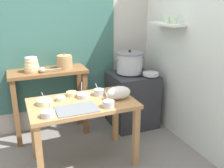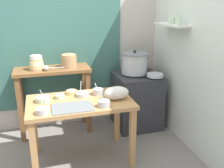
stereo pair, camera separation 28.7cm
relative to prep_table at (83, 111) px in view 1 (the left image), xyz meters
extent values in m
plane|color=gray|center=(-0.05, -0.08, -0.61)|extent=(9.00, 9.00, 0.00)
cube|color=#B2ADA3|center=(0.05, 1.02, 0.69)|extent=(4.40, 0.10, 2.60)
cube|color=#38665B|center=(-0.20, 0.96, 0.74)|extent=(1.90, 0.02, 2.10)
cube|color=silver|center=(1.35, 0.12, 0.69)|extent=(0.10, 3.20, 2.60)
cube|color=silver|center=(1.20, 0.32, 0.84)|extent=(0.20, 0.56, 0.02)
cylinder|color=#B7D1AD|center=(1.20, 0.16, 0.90)|extent=(0.07, 0.07, 0.09)
cylinder|color=#B7D1AD|center=(1.20, 0.32, 0.89)|extent=(0.08, 0.08, 0.08)
cube|color=#B27F4C|center=(0.00, 0.00, 0.09)|extent=(1.10, 0.66, 0.04)
cube|color=#B27F4C|center=(-0.50, -0.28, -0.27)|extent=(0.06, 0.06, 0.68)
cube|color=#B27F4C|center=(0.50, -0.28, -0.27)|extent=(0.06, 0.06, 0.68)
cube|color=#B27F4C|center=(-0.50, 0.28, -0.27)|extent=(0.06, 0.06, 0.68)
cube|color=#B27F4C|center=(0.50, 0.28, -0.27)|extent=(0.06, 0.06, 0.68)
cube|color=brown|center=(-0.23, 0.75, 0.27)|extent=(0.96, 0.40, 0.04)
cube|color=brown|center=(-0.66, 0.60, -0.18)|extent=(0.06, 0.06, 0.86)
cube|color=brown|center=(0.20, 0.60, -0.18)|extent=(0.06, 0.06, 0.86)
cube|color=brown|center=(-0.66, 0.90, -0.18)|extent=(0.06, 0.06, 0.86)
cube|color=brown|center=(0.20, 0.90, -0.18)|extent=(0.06, 0.06, 0.86)
cube|color=#2D2D33|center=(0.90, 0.62, -0.23)|extent=(0.60, 0.60, 0.76)
cylinder|color=black|center=(0.90, 0.62, 0.16)|extent=(0.36, 0.36, 0.02)
cylinder|color=black|center=(0.78, 0.31, -0.16)|extent=(0.04, 0.02, 0.04)
cylinder|color=#B7BABF|center=(0.86, 0.64, 0.30)|extent=(0.35, 0.35, 0.26)
cylinder|color=slate|center=(0.86, 0.64, 0.44)|extent=(0.37, 0.37, 0.02)
sphere|color=black|center=(0.86, 0.64, 0.47)|extent=(0.04, 0.04, 0.04)
cube|color=slate|center=(0.67, 0.64, 0.37)|extent=(0.04, 0.02, 0.02)
cube|color=slate|center=(1.05, 0.64, 0.37)|extent=(0.04, 0.02, 0.02)
cylinder|color=tan|center=(-0.01, 0.75, 0.37)|extent=(0.20, 0.20, 0.15)
cylinder|color=tan|center=(-0.01, 0.75, 0.45)|extent=(0.18, 0.18, 0.02)
sphere|color=tan|center=(-0.01, 0.75, 0.47)|extent=(0.02, 0.02, 0.02)
cylinder|color=tan|center=(-0.41, 0.73, 0.31)|extent=(0.19, 0.19, 0.03)
cylinder|color=#E5C684|center=(-0.41, 0.73, 0.34)|extent=(0.18, 0.18, 0.04)
cylinder|color=beige|center=(-0.41, 0.73, 0.38)|extent=(0.17, 0.17, 0.04)
cylinder|color=#E5C684|center=(-0.41, 0.73, 0.42)|extent=(0.15, 0.15, 0.04)
cylinder|color=silver|center=(-0.41, 0.73, 0.46)|extent=(0.14, 0.14, 0.04)
sphere|color=#B7BABF|center=(-0.30, 0.64, 0.33)|extent=(0.07, 0.07, 0.07)
cylinder|color=#B7BABF|center=(-0.17, 0.63, 0.33)|extent=(0.19, 0.04, 0.01)
cube|color=slate|center=(-0.10, -0.17, 0.12)|extent=(0.40, 0.28, 0.01)
ellipsoid|color=silver|center=(0.38, -0.07, 0.18)|extent=(0.27, 0.16, 0.14)
cylinder|color=#B7BABF|center=(1.06, 0.41, 0.19)|extent=(0.22, 0.22, 0.04)
cylinder|color=#B7D1AD|center=(-0.38, 0.08, 0.14)|extent=(0.16, 0.16, 0.05)
cylinder|color=#337238|center=(-0.38, 0.08, 0.16)|extent=(0.13, 0.13, 0.01)
cylinder|color=#B7BABF|center=(-0.37, 0.06, 0.18)|extent=(0.07, 0.03, 0.14)
cylinder|color=#B7D1AD|center=(-0.20, 0.12, 0.13)|extent=(0.10, 0.10, 0.04)
cylinder|color=beige|center=(-0.20, 0.12, 0.15)|extent=(0.09, 0.09, 0.01)
cylinder|color=#B7BABF|center=(-0.39, -0.23, 0.14)|extent=(0.13, 0.13, 0.06)
cylinder|color=maroon|center=(-0.39, -0.23, 0.16)|extent=(0.11, 0.11, 0.01)
cylinder|color=#B7BABF|center=(-0.37, -0.22, 0.18)|extent=(0.04, 0.06, 0.14)
cylinder|color=#B7BABF|center=(0.05, 0.12, 0.13)|extent=(0.15, 0.15, 0.04)
cylinder|color=beige|center=(0.05, 0.12, 0.15)|extent=(0.12, 0.12, 0.01)
cylinder|color=#B7BABF|center=(0.03, 0.13, 0.20)|extent=(0.04, 0.08, 0.17)
cylinder|color=#B7BABF|center=(0.21, -0.23, 0.14)|extent=(0.12, 0.12, 0.07)
cylinder|color=#BFB28C|center=(0.21, -0.23, 0.17)|extent=(0.10, 0.10, 0.01)
cylinder|color=#B7BABF|center=(0.20, -0.24, 0.20)|extent=(0.06, 0.06, 0.17)
cylinder|color=#B7BABF|center=(0.23, 0.12, 0.15)|extent=(0.12, 0.12, 0.07)
cylinder|color=brown|center=(0.23, 0.12, 0.17)|extent=(0.10, 0.10, 0.01)
cylinder|color=#B7BABF|center=(0.22, 0.11, 0.18)|extent=(0.05, 0.08, 0.13)
cylinder|color=#E5C684|center=(-0.06, 0.22, 0.13)|extent=(0.12, 0.12, 0.04)
cylinder|color=#337238|center=(-0.06, 0.22, 0.15)|extent=(0.10, 0.10, 0.01)
camera|label=1|loc=(-0.64, -2.38, 1.12)|focal=40.35mm
camera|label=2|loc=(-0.37, -2.47, 1.12)|focal=40.35mm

